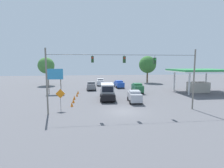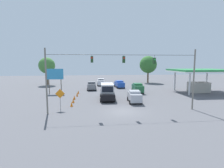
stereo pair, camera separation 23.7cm
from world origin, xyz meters
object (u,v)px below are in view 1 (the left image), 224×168
sedan_grey_withflow_far (91,86)px  traffic_cone_third (74,97)px  sedan_white_withflow_deep (100,82)px  sedan_blue_oncoming_deep (119,84)px  traffic_cone_fourth (77,95)px  tree_horizon_left (148,65)px  work_zone_sign (60,95)px  sedan_green_oncoming_far (137,88)px  gas_station (199,75)px  traffic_cone_nearest (72,104)px  roadside_billboard (54,76)px  box_truck_black_withflow_mid (107,92)px  sedan_silver_crossing_near (135,96)px  overhead_signal_span (124,74)px  tree_horizon_right (46,66)px  traffic_cone_second (73,101)px  traffic_cone_fifth (78,92)px

sedan_grey_withflow_far → traffic_cone_third: (3.00, 10.72, -0.64)m
sedan_white_withflow_deep → sedan_blue_oncoming_deep: (-4.49, 5.13, -0.04)m
traffic_cone_fourth → tree_horizon_left: (-20.91, -21.41, 5.47)m
work_zone_sign → sedan_green_oncoming_far: bearing=-138.9°
gas_station → tree_horizon_left: tree_horizon_left is taller
traffic_cone_nearest → roadside_billboard: (4.66, -11.95, 3.32)m
box_truck_black_withflow_mid → gas_station: gas_station is taller
sedan_blue_oncoming_deep → work_zone_sign: work_zone_sign is taller
sedan_white_withflow_deep → sedan_silver_crossing_near: bearing=100.9°
overhead_signal_span → sedan_grey_withflow_far: 20.09m
box_truck_black_withflow_mid → traffic_cone_fourth: (5.48, -3.22, -0.99)m
overhead_signal_span → tree_horizon_left: tree_horizon_left is taller
sedan_green_oncoming_far → gas_station: (-13.30, 0.97, 2.59)m
sedan_blue_oncoming_deep → gas_station: 18.56m
sedan_silver_crossing_near → box_truck_black_withflow_mid: box_truck_black_withflow_mid is taller
sedan_green_oncoming_far → traffic_cone_third: sedan_green_oncoming_far is taller
traffic_cone_nearest → gas_station: 27.92m
sedan_green_oncoming_far → roadside_billboard: (17.34, -1.29, 2.62)m
sedan_silver_crossing_near → tree_horizon_right: 32.08m
sedan_white_withflow_deep → traffic_cone_third: (5.63, 18.80, -0.64)m
sedan_blue_oncoming_deep → traffic_cone_second: 19.17m
sedan_blue_oncoming_deep → traffic_cone_third: bearing=53.5°
sedan_silver_crossing_near → traffic_cone_fifth: (9.63, -9.02, -0.64)m
overhead_signal_span → sedan_green_oncoming_far: (-5.65, -14.10, -3.88)m
sedan_silver_crossing_near → sedan_grey_withflow_far: bearing=-64.0°
overhead_signal_span → traffic_cone_second: bearing=-39.9°
traffic_cone_fifth → tree_horizon_right: tree_horizon_right is taller
traffic_cone_third → work_zone_sign: 6.95m
traffic_cone_fourth → work_zone_sign: 9.74m
work_zone_sign → tree_horizon_left: (-22.37, -30.90, 3.84)m
tree_horizon_right → box_truck_black_withflow_mid: bearing=125.0°
sedan_silver_crossing_near → sedan_white_withflow_deep: bearing=-79.1°
traffic_cone_fifth → gas_station: bearing=177.6°
work_zone_sign → traffic_cone_second: bearing=-108.0°
overhead_signal_span → roadside_billboard: (11.69, -15.39, -1.27)m
overhead_signal_span → sedan_white_withflow_deep: size_ratio=4.39×
traffic_cone_third → gas_station: 26.68m
traffic_cone_second → gas_station: size_ratio=0.06×
sedan_silver_crossing_near → traffic_cone_second: (9.79, -0.68, -0.64)m
gas_station → sedan_blue_oncoming_deep: bearing=-29.7°
box_truck_black_withflow_mid → traffic_cone_nearest: (5.63, 4.72, -0.99)m
sedan_grey_withflow_far → traffic_cone_third: bearing=74.4°
sedan_white_withflow_deep → overhead_signal_span: bearing=93.1°
sedan_white_withflow_deep → roadside_billboard: 15.94m
sedan_white_withflow_deep → traffic_cone_second: 22.16m
traffic_cone_fourth → roadside_billboard: (4.82, -4.00, 3.32)m
sedan_grey_withflow_far → sedan_green_oncoming_far: 11.05m
traffic_cone_third → traffic_cone_fifth: 5.69m
box_truck_black_withflow_mid → traffic_cone_third: box_truck_black_withflow_mid is taller
roadside_billboard → tree_horizon_right: bearing=-70.9°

